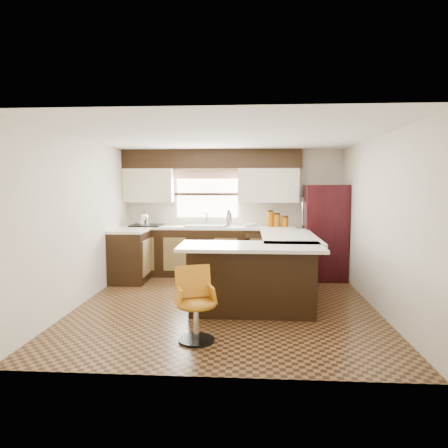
# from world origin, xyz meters

# --- Properties ---
(floor) EXTENTS (4.40, 4.40, 0.00)m
(floor) POSITION_xyz_m (0.00, 0.00, 0.00)
(floor) COLOR #49301A
(floor) RESTS_ON ground
(ceiling) EXTENTS (4.40, 4.40, 0.00)m
(ceiling) POSITION_xyz_m (0.00, 0.00, 2.40)
(ceiling) COLOR silver
(ceiling) RESTS_ON wall_back
(wall_back) EXTENTS (4.40, 0.00, 4.40)m
(wall_back) POSITION_xyz_m (0.00, 2.20, 1.20)
(wall_back) COLOR beige
(wall_back) RESTS_ON floor
(wall_front) EXTENTS (4.40, 0.00, 4.40)m
(wall_front) POSITION_xyz_m (0.00, -2.20, 1.20)
(wall_front) COLOR beige
(wall_front) RESTS_ON floor
(wall_left) EXTENTS (0.00, 4.40, 4.40)m
(wall_left) POSITION_xyz_m (-2.10, 0.00, 1.20)
(wall_left) COLOR beige
(wall_left) RESTS_ON floor
(wall_right) EXTENTS (0.00, 4.40, 4.40)m
(wall_right) POSITION_xyz_m (2.10, 0.00, 1.20)
(wall_right) COLOR beige
(wall_right) RESTS_ON floor
(base_cab_back) EXTENTS (3.30, 0.60, 0.90)m
(base_cab_back) POSITION_xyz_m (-0.45, 1.90, 0.45)
(base_cab_back) COLOR black
(base_cab_back) RESTS_ON floor
(base_cab_left) EXTENTS (0.60, 0.70, 0.90)m
(base_cab_left) POSITION_xyz_m (-1.80, 1.25, 0.45)
(base_cab_left) COLOR black
(base_cab_left) RESTS_ON floor
(counter_back) EXTENTS (3.30, 0.60, 0.04)m
(counter_back) POSITION_xyz_m (-0.45, 1.90, 0.92)
(counter_back) COLOR silver
(counter_back) RESTS_ON base_cab_back
(counter_left) EXTENTS (0.60, 0.70, 0.04)m
(counter_left) POSITION_xyz_m (-1.80, 1.25, 0.92)
(counter_left) COLOR silver
(counter_left) RESTS_ON base_cab_left
(soffit) EXTENTS (3.40, 0.35, 0.36)m
(soffit) POSITION_xyz_m (-0.40, 2.03, 2.22)
(soffit) COLOR black
(soffit) RESTS_ON wall_back
(upper_cab_left) EXTENTS (0.94, 0.35, 0.64)m
(upper_cab_left) POSITION_xyz_m (-1.62, 2.03, 1.72)
(upper_cab_left) COLOR beige
(upper_cab_left) RESTS_ON wall_back
(upper_cab_right) EXTENTS (1.14, 0.35, 0.64)m
(upper_cab_right) POSITION_xyz_m (0.68, 2.03, 1.72)
(upper_cab_right) COLOR beige
(upper_cab_right) RESTS_ON wall_back
(window_pane) EXTENTS (1.20, 0.02, 0.90)m
(window_pane) POSITION_xyz_m (-0.50, 2.18, 1.55)
(window_pane) COLOR white
(window_pane) RESTS_ON wall_back
(valance) EXTENTS (1.30, 0.06, 0.18)m
(valance) POSITION_xyz_m (-0.50, 2.14, 1.94)
(valance) COLOR #D19B93
(valance) RESTS_ON wall_back
(sink) EXTENTS (0.75, 0.45, 0.03)m
(sink) POSITION_xyz_m (-0.50, 1.88, 0.96)
(sink) COLOR #B2B2B7
(sink) RESTS_ON counter_back
(dishwasher) EXTENTS (0.58, 0.03, 0.78)m
(dishwasher) POSITION_xyz_m (0.55, 1.61, 0.43)
(dishwasher) COLOR black
(dishwasher) RESTS_ON floor
(cooktop) EXTENTS (0.58, 0.50, 0.02)m
(cooktop) POSITION_xyz_m (-1.65, 1.88, 0.96)
(cooktop) COLOR black
(cooktop) RESTS_ON counter_back
(peninsula_long) EXTENTS (0.60, 1.95, 0.90)m
(peninsula_long) POSITION_xyz_m (0.90, 0.62, 0.45)
(peninsula_long) COLOR black
(peninsula_long) RESTS_ON floor
(peninsula_return) EXTENTS (1.65, 0.60, 0.90)m
(peninsula_return) POSITION_xyz_m (0.38, -0.35, 0.45)
(peninsula_return) COLOR black
(peninsula_return) RESTS_ON floor
(counter_pen_long) EXTENTS (0.84, 1.95, 0.04)m
(counter_pen_long) POSITION_xyz_m (0.95, 0.62, 0.92)
(counter_pen_long) COLOR silver
(counter_pen_long) RESTS_ON peninsula_long
(counter_pen_return) EXTENTS (1.89, 0.84, 0.04)m
(counter_pen_return) POSITION_xyz_m (0.35, -0.44, 0.92)
(counter_pen_return) COLOR silver
(counter_pen_return) RESTS_ON peninsula_return
(refrigerator) EXTENTS (0.74, 0.71, 1.73)m
(refrigerator) POSITION_xyz_m (1.71, 1.75, 0.87)
(refrigerator) COLOR black
(refrigerator) RESTS_ON floor
(bar_chair) EXTENTS (0.56, 0.56, 0.82)m
(bar_chair) POSITION_xyz_m (-0.24, -1.38, 0.41)
(bar_chair) COLOR #BA7214
(bar_chair) RESTS_ON floor
(kettle) EXTENTS (0.19, 0.19, 0.25)m
(kettle) POSITION_xyz_m (-1.69, 1.88, 1.10)
(kettle) COLOR silver
(kettle) RESTS_ON cooktop
(percolator) EXTENTS (0.13, 0.13, 0.27)m
(percolator) POSITION_xyz_m (-0.06, 1.90, 1.08)
(percolator) COLOR silver
(percolator) RESTS_ON counter_back
(mixing_bowl) EXTENTS (0.29, 0.29, 0.06)m
(mixing_bowl) POSITION_xyz_m (0.32, 1.90, 0.98)
(mixing_bowl) COLOR white
(mixing_bowl) RESTS_ON counter_back
(canister_large) EXTENTS (0.13, 0.13, 0.28)m
(canister_large) POSITION_xyz_m (0.71, 1.92, 1.09)
(canister_large) COLOR #9D5307
(canister_large) RESTS_ON counter_back
(canister_med) EXTENTS (0.14, 0.14, 0.23)m
(canister_med) POSITION_xyz_m (0.85, 1.92, 1.06)
(canister_med) COLOR #9D5307
(canister_med) RESTS_ON counter_back
(canister_small) EXTENTS (0.13, 0.13, 0.18)m
(canister_small) POSITION_xyz_m (1.00, 1.92, 1.03)
(canister_small) COLOR #9D5307
(canister_small) RESTS_ON counter_back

